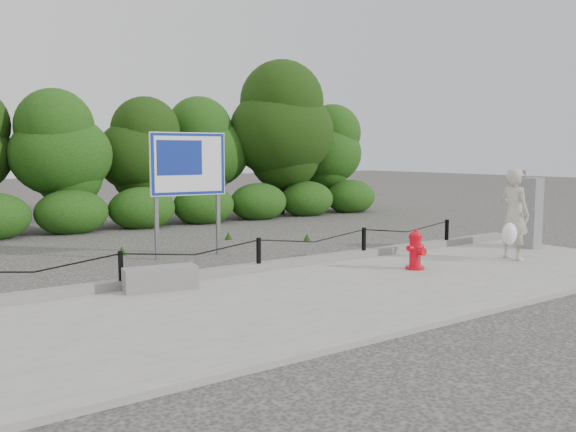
% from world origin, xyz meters
% --- Properties ---
extents(ground, '(90.00, 90.00, 0.00)m').
position_xyz_m(ground, '(0.00, 0.00, 0.00)').
color(ground, '#2D2B28').
rests_on(ground, ground).
extents(sidewalk, '(14.00, 4.00, 0.08)m').
position_xyz_m(sidewalk, '(0.00, -2.00, 0.04)').
color(sidewalk, gray).
rests_on(sidewalk, ground).
extents(curb, '(14.00, 0.22, 0.14)m').
position_xyz_m(curb, '(0.00, 0.05, 0.15)').
color(curb, slate).
rests_on(curb, sidewalk).
extents(chain_barrier, '(10.06, 0.06, 0.60)m').
position_xyz_m(chain_barrier, '(0.00, 0.00, 0.46)').
color(chain_barrier, black).
rests_on(chain_barrier, sidewalk).
extents(treeline, '(20.31, 3.71, 5.20)m').
position_xyz_m(treeline, '(0.76, 8.89, 2.55)').
color(treeline, black).
rests_on(treeline, ground).
extents(fire_hydrant, '(0.38, 0.39, 0.72)m').
position_xyz_m(fire_hydrant, '(2.41, -1.46, 0.42)').
color(fire_hydrant, red).
rests_on(fire_hydrant, sidewalk).
extents(pedestrian, '(0.75, 0.69, 1.79)m').
position_xyz_m(pedestrian, '(4.71, -1.88, 0.95)').
color(pedestrian, '#B3AF9A').
rests_on(pedestrian, sidewalk).
extents(concrete_block, '(1.16, 0.57, 0.35)m').
position_xyz_m(concrete_block, '(-2.01, -0.34, 0.26)').
color(concrete_block, slate).
rests_on(concrete_block, sidewalk).
extents(utility_cabinet, '(0.65, 0.49, 1.70)m').
position_xyz_m(utility_cabinet, '(6.40, -1.16, 0.85)').
color(utility_cabinet, gray).
rests_on(utility_cabinet, sidewalk).
extents(advertising_sign, '(1.61, 0.26, 2.58)m').
position_xyz_m(advertising_sign, '(-0.13, 2.47, 1.82)').
color(advertising_sign, slate).
rests_on(advertising_sign, ground).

